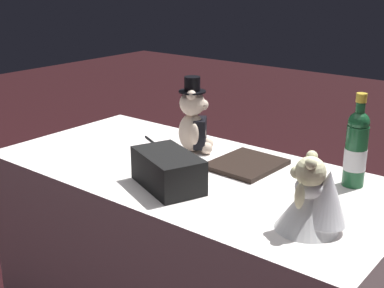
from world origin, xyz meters
name	(u,v)px	position (x,y,z in m)	size (l,w,h in m)	color
reception_table	(192,263)	(0.00, 0.00, 0.39)	(1.54, 0.75, 0.79)	white
teddy_bear_groom	(194,122)	(0.12, -0.17, 0.91)	(0.15, 0.14, 0.31)	beige
teddy_bear_bride	(314,199)	(-0.56, 0.15, 0.88)	(0.23, 0.20, 0.22)	white
champagne_bottle	(356,148)	(-0.52, -0.23, 0.92)	(0.07, 0.07, 0.32)	#1A502C
signing_pen	(151,141)	(0.34, -0.15, 0.79)	(0.13, 0.06, 0.01)	black
gift_case_black	(168,170)	(-0.03, 0.17, 0.85)	(0.31, 0.25, 0.12)	black
guestbook	(246,164)	(-0.14, -0.15, 0.80)	(0.23, 0.26, 0.02)	black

